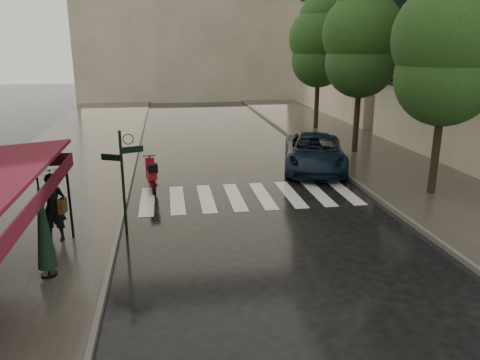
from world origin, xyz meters
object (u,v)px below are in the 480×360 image
object	(u,v)px
scooter	(152,176)
parasol_back	(43,224)
pedestrian_with_umbrella	(50,181)
parked_car	(314,152)

from	to	relation	value
scooter	parasol_back	xyz separation A→B (m)	(-2.26, -6.84, 0.86)
pedestrian_with_umbrella	scooter	distance (m)	5.46
parked_car	parasol_back	world-z (taller)	parasol_back
pedestrian_with_umbrella	parked_car	world-z (taller)	pedestrian_with_umbrella
scooter	parked_car	xyz separation A→B (m)	(7.06, 2.02, 0.21)
parked_car	scooter	bearing A→B (deg)	-149.34
pedestrian_with_umbrella	parasol_back	distance (m)	2.23
scooter	parked_car	distance (m)	7.34
pedestrian_with_umbrella	scooter	xyz separation A→B (m)	(2.53, 4.66, -1.27)
scooter	parasol_back	distance (m)	7.25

